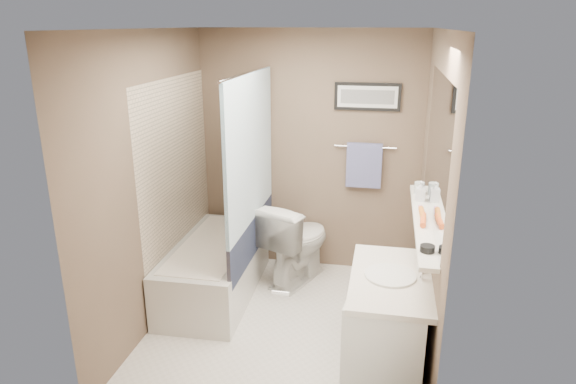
% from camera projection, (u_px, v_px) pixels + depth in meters
% --- Properties ---
extents(ground, '(2.50, 2.50, 0.00)m').
position_uv_depth(ground, '(285.00, 327.00, 4.33)').
color(ground, silver).
rests_on(ground, ground).
extents(ceiling, '(2.20, 2.50, 0.04)m').
position_uv_depth(ceiling, '(284.00, 32.00, 3.59)').
color(ceiling, white).
rests_on(ceiling, wall_back).
extents(wall_back, '(2.20, 0.04, 2.40)m').
position_uv_depth(wall_back, '(309.00, 154.00, 5.10)').
color(wall_back, brown).
rests_on(wall_back, ground).
extents(wall_front, '(2.20, 0.04, 2.40)m').
position_uv_depth(wall_front, '(240.00, 261.00, 2.81)').
color(wall_front, brown).
rests_on(wall_front, ground).
extents(wall_left, '(0.04, 2.50, 2.40)m').
position_uv_depth(wall_left, '(154.00, 184.00, 4.15)').
color(wall_left, brown).
rests_on(wall_left, ground).
extents(wall_right, '(0.04, 2.50, 2.40)m').
position_uv_depth(wall_right, '(428.00, 201.00, 3.76)').
color(wall_right, brown).
rests_on(wall_right, ground).
extents(tile_surround, '(0.02, 1.55, 2.00)m').
position_uv_depth(tile_surround, '(178.00, 189.00, 4.68)').
color(tile_surround, beige).
rests_on(tile_surround, wall_left).
extents(curtain_rod, '(0.02, 1.55, 0.02)m').
position_uv_depth(curtain_rod, '(249.00, 73.00, 4.23)').
color(curtain_rod, silver).
rests_on(curtain_rod, wall_left).
extents(curtain_upper, '(0.03, 1.45, 1.28)m').
position_uv_depth(curtain_upper, '(250.00, 149.00, 4.43)').
color(curtain_upper, white).
rests_on(curtain_upper, curtain_rod).
extents(curtain_lower, '(0.03, 1.45, 0.36)m').
position_uv_depth(curtain_lower, '(252.00, 237.00, 4.69)').
color(curtain_lower, '#232A42').
rests_on(curtain_lower, curtain_rod).
extents(mirror, '(0.02, 1.60, 1.00)m').
position_uv_depth(mirror, '(437.00, 150.00, 3.48)').
color(mirror, silver).
rests_on(mirror, wall_right).
extents(shelf, '(0.12, 1.60, 0.03)m').
position_uv_depth(shelf, '(422.00, 220.00, 3.66)').
color(shelf, silver).
rests_on(shelf, wall_right).
extents(towel_bar, '(0.60, 0.02, 0.02)m').
position_uv_depth(towel_bar, '(365.00, 147.00, 4.96)').
color(towel_bar, silver).
rests_on(towel_bar, wall_back).
extents(towel, '(0.34, 0.05, 0.44)m').
position_uv_depth(towel, '(364.00, 165.00, 4.99)').
color(towel, '#878DC5').
rests_on(towel, towel_bar).
extents(art_frame, '(0.62, 0.02, 0.26)m').
position_uv_depth(art_frame, '(367.00, 97.00, 4.82)').
color(art_frame, black).
rests_on(art_frame, wall_back).
extents(art_mat, '(0.56, 0.00, 0.20)m').
position_uv_depth(art_mat, '(367.00, 97.00, 4.81)').
color(art_mat, white).
rests_on(art_mat, art_frame).
extents(art_image, '(0.50, 0.00, 0.13)m').
position_uv_depth(art_image, '(367.00, 97.00, 4.80)').
color(art_image, '#595959').
rests_on(art_image, art_mat).
extents(door, '(0.80, 0.02, 2.00)m').
position_uv_depth(door, '(338.00, 304.00, 2.76)').
color(door, silver).
rests_on(door, wall_front).
extents(door_handle, '(0.10, 0.02, 0.02)m').
position_uv_depth(door_handle, '(280.00, 293.00, 2.87)').
color(door_handle, silver).
rests_on(door_handle, door).
extents(bathtub, '(0.73, 1.52, 0.50)m').
position_uv_depth(bathtub, '(215.00, 269.00, 4.80)').
color(bathtub, silver).
rests_on(bathtub, ground).
extents(tub_rim, '(0.56, 1.36, 0.02)m').
position_uv_depth(tub_rim, '(214.00, 245.00, 4.72)').
color(tub_rim, white).
rests_on(tub_rim, bathtub).
extents(toilet, '(0.73, 0.92, 0.83)m').
position_uv_depth(toilet, '(297.00, 241.00, 5.01)').
color(toilet, white).
rests_on(toilet, ground).
extents(vanity, '(0.60, 0.95, 0.80)m').
position_uv_depth(vanity, '(389.00, 334.00, 3.53)').
color(vanity, white).
rests_on(vanity, ground).
extents(countertop, '(0.54, 0.96, 0.04)m').
position_uv_depth(countertop, '(392.00, 279.00, 3.41)').
color(countertop, silver).
rests_on(countertop, vanity).
extents(sink_basin, '(0.34, 0.34, 0.01)m').
position_uv_depth(sink_basin, '(390.00, 275.00, 3.40)').
color(sink_basin, silver).
rests_on(sink_basin, countertop).
extents(faucet_spout, '(0.02, 0.02, 0.10)m').
position_uv_depth(faucet_spout, '(422.00, 272.00, 3.35)').
color(faucet_spout, white).
rests_on(faucet_spout, countertop).
extents(faucet_knob, '(0.05, 0.05, 0.05)m').
position_uv_depth(faucet_knob, '(421.00, 268.00, 3.45)').
color(faucet_knob, white).
rests_on(faucet_knob, countertop).
extents(candle_bowl_near, '(0.09, 0.09, 0.04)m').
position_uv_depth(candle_bowl_near, '(427.00, 249.00, 3.11)').
color(candle_bowl_near, black).
rests_on(candle_bowl_near, shelf).
extents(hair_brush_front, '(0.06, 0.22, 0.04)m').
position_uv_depth(hair_brush_front, '(423.00, 220.00, 3.56)').
color(hair_brush_front, '#EF5B21').
rests_on(hair_brush_front, shelf).
extents(hair_brush_back, '(0.05, 0.22, 0.04)m').
position_uv_depth(hair_brush_back, '(422.00, 213.00, 3.69)').
color(hair_brush_back, orange).
rests_on(hair_brush_back, shelf).
extents(pink_comb, '(0.04, 0.16, 0.01)m').
position_uv_depth(pink_comb, '(421.00, 209.00, 3.82)').
color(pink_comb, '#CC7C9F').
rests_on(pink_comb, shelf).
extents(glass_jar, '(0.08, 0.08, 0.10)m').
position_uv_depth(glass_jar, '(419.00, 188.00, 4.16)').
color(glass_jar, silver).
rests_on(glass_jar, shelf).
extents(soap_bottle, '(0.07, 0.07, 0.16)m').
position_uv_depth(soap_bottle, '(420.00, 191.00, 4.00)').
color(soap_bottle, '#999999').
rests_on(soap_bottle, shelf).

